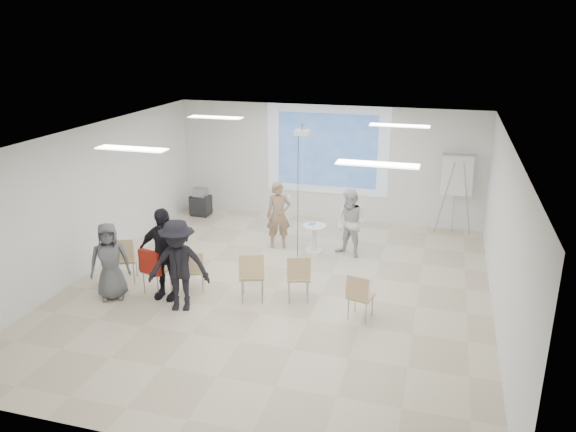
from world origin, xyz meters
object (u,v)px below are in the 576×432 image
(player_left, at_px, (279,211))
(flipchart_easel, at_px, (457,175))
(audience_left, at_px, (163,247))
(chair_far_left, at_px, (124,256))
(chair_right_far, at_px, (359,294))
(av_cart, at_px, (201,203))
(chair_left_inner, at_px, (194,268))
(chair_left_mid, at_px, (153,267))
(pedestal_table, at_px, (314,237))
(chair_right_inner, at_px, (298,275))
(chair_center, at_px, (252,273))
(audience_outer, at_px, (109,257))
(player_right, at_px, (351,220))
(audience_mid, at_px, (178,260))
(laptop, at_px, (194,269))

(player_left, relative_size, flipchart_easel, 0.87)
(audience_left, bearing_deg, chair_far_left, 164.49)
(chair_far_left, xyz_separation_m, chair_right_far, (4.71, -0.24, -0.06))
(av_cart, bearing_deg, chair_right_far, -40.49)
(chair_left_inner, relative_size, audience_left, 0.41)
(chair_left_mid, bearing_deg, audience_left, 6.54)
(pedestal_table, height_order, chair_right_inner, chair_right_inner)
(chair_center, xyz_separation_m, av_cart, (-3.02, 4.40, -0.22))
(audience_outer, bearing_deg, chair_left_inner, -4.00)
(player_right, height_order, audience_mid, audience_mid)
(pedestal_table, height_order, chair_left_mid, chair_left_mid)
(laptop, xyz_separation_m, av_cart, (-1.80, 4.25, -0.10))
(chair_center, bearing_deg, flipchart_easel, 36.29)
(flipchart_easel, height_order, av_cart, flipchart_easel)
(chair_right_inner, distance_m, laptop, 2.05)
(chair_left_inner, bearing_deg, av_cart, 90.07)
(pedestal_table, relative_size, chair_far_left, 0.69)
(audience_mid, bearing_deg, player_right, 38.85)
(chair_right_far, height_order, audience_left, audience_left)
(chair_left_mid, relative_size, chair_right_far, 1.09)
(chair_left_mid, xyz_separation_m, audience_outer, (-0.69, -0.35, 0.28))
(player_right, distance_m, av_cart, 4.74)
(laptop, relative_size, flipchart_easel, 0.15)
(chair_far_left, distance_m, chair_center, 2.70)
(audience_mid, bearing_deg, audience_left, 128.69)
(chair_right_far, xyz_separation_m, av_cart, (-5.04, 4.58, -0.16))
(flipchart_easel, bearing_deg, pedestal_table, -150.27)
(flipchart_easel, bearing_deg, chair_right_far, -112.31)
(chair_left_mid, height_order, chair_right_far, chair_left_mid)
(av_cart, bearing_deg, chair_right_inner, -45.55)
(chair_left_mid, distance_m, chair_left_inner, 0.76)
(chair_center, relative_size, laptop, 3.19)
(laptop, bearing_deg, chair_right_inner, 159.60)
(chair_center, height_order, chair_right_far, chair_center)
(av_cart, bearing_deg, chair_far_left, -83.94)
(chair_far_left, height_order, audience_mid, audience_mid)
(chair_far_left, relative_size, chair_left_inner, 1.15)
(chair_far_left, distance_m, chair_left_mid, 0.86)
(chair_far_left, bearing_deg, audience_outer, -102.37)
(chair_left_mid, distance_m, chair_right_far, 3.91)
(player_right, bearing_deg, audience_left, -112.00)
(chair_right_inner, relative_size, flipchart_easel, 0.45)
(player_left, distance_m, chair_left_mid, 3.39)
(chair_left_inner, bearing_deg, pedestal_table, 33.66)
(flipchart_easel, bearing_deg, chair_right_inner, -126.07)
(chair_right_inner, xyz_separation_m, audience_left, (-2.44, -0.51, 0.47))
(chair_right_inner, height_order, av_cart, chair_right_inner)
(chair_right_inner, distance_m, audience_mid, 2.19)
(player_left, height_order, av_cart, player_left)
(av_cart, bearing_deg, audience_outer, -83.14)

